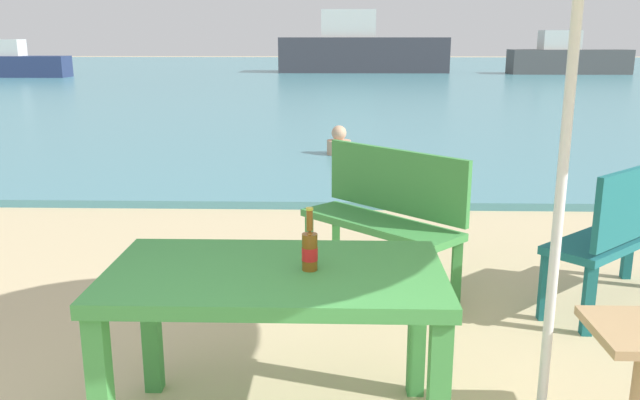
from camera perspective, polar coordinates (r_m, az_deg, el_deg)
sea_water at (r=31.42m, az=1.65°, el=10.97°), size 120.00×50.00×0.08m
picnic_table_green at (r=2.77m, az=-3.89°, el=-8.15°), size 1.40×0.80×0.76m
beer_bottle_amber at (r=2.68m, az=-0.90°, el=-4.22°), size 0.07×0.07×0.26m
bench_teal_center at (r=4.53m, az=25.17°, el=-2.07°), size 1.13×1.07×0.95m
bench_green_left at (r=4.52m, az=5.75°, el=-0.82°), size 1.11×1.10×0.95m
swimmer_person at (r=9.28m, az=1.68°, el=4.97°), size 0.34×0.34×0.41m
boat_cargo_ship at (r=30.60m, az=-25.00°, el=10.73°), size 4.22×1.15×1.53m
boat_tanker at (r=31.81m, az=3.57°, el=12.92°), size 7.89×2.15×2.87m
boat_barge at (r=32.28m, az=20.74°, el=11.47°), size 5.29×1.44×1.92m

